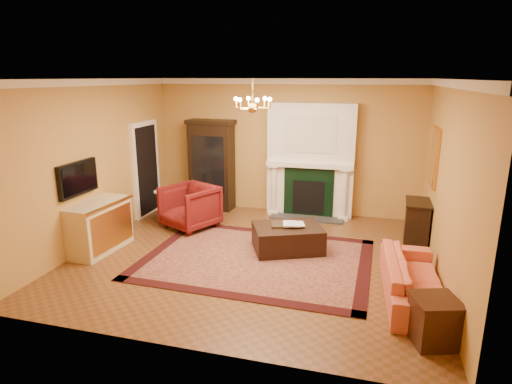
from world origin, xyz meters
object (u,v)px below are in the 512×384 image
at_px(pedestal_table, 164,204).
at_px(end_table, 434,322).
at_px(china_cabinet, 212,167).
at_px(wingback_armchair, 190,205).
at_px(coral_sofa, 414,273).
at_px(leather_ottoman, 288,238).
at_px(console_table, 417,224).
at_px(commode, 99,227).

height_order(pedestal_table, end_table, pedestal_table).
distance_m(china_cabinet, wingback_armchair, 1.50).
relative_size(china_cabinet, coral_sofa, 1.00).
distance_m(coral_sofa, leather_ottoman, 2.39).
xyz_separation_m(console_table, leather_ottoman, (-2.25, -0.92, -0.16)).
relative_size(wingback_armchair, commode, 0.81).
xyz_separation_m(wingback_armchair, leather_ottoman, (2.18, -0.67, -0.25)).
bearing_deg(end_table, leather_ottoman, 133.69).
relative_size(pedestal_table, coral_sofa, 0.35).
xyz_separation_m(end_table, console_table, (0.06, 3.21, 0.13)).
bearing_deg(commode, wingback_armchair, 58.86).
relative_size(pedestal_table, leather_ottoman, 0.59).
distance_m(commode, coral_sofa, 5.32).
relative_size(pedestal_table, console_table, 0.87).
bearing_deg(china_cabinet, wingback_armchair, -84.99).
relative_size(commode, console_table, 1.50).
xyz_separation_m(china_cabinet, commode, (-1.04, -2.96, -0.55)).
xyz_separation_m(china_cabinet, console_table, (4.47, -1.16, -0.60)).
bearing_deg(wingback_armchair, china_cabinet, 118.49).
height_order(pedestal_table, coral_sofa, coral_sofa).
xyz_separation_m(china_cabinet, end_table, (4.41, -4.37, -0.73)).
bearing_deg(commode, console_table, 21.91).
relative_size(wingback_armchair, end_table, 1.80).
bearing_deg(end_table, coral_sofa, 97.63).
bearing_deg(coral_sofa, commode, 83.05).
relative_size(china_cabinet, commode, 1.66).
xyz_separation_m(china_cabinet, coral_sofa, (4.27, -3.30, -0.61)).
relative_size(wingback_armchair, pedestal_table, 1.41).
relative_size(china_cabinet, console_table, 2.49).
bearing_deg(leather_ottoman, console_table, -1.54).
bearing_deg(console_table, pedestal_table, -175.64).
bearing_deg(leather_ottoman, coral_sofa, -54.74).
distance_m(end_table, leather_ottoman, 3.17).
bearing_deg(pedestal_table, wingback_armchair, -14.05).
relative_size(wingback_armchair, console_table, 1.22).
bearing_deg(commode, coral_sofa, 0.10).
height_order(china_cabinet, wingback_armchair, china_cabinet).
xyz_separation_m(end_table, leather_ottoman, (-2.19, 2.29, -0.04)).
xyz_separation_m(coral_sofa, leather_ottoman, (-2.04, 1.22, -0.15)).
relative_size(commode, end_table, 2.22).
height_order(commode, coral_sofa, commode).
bearing_deg(commode, pedestal_table, 80.67).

